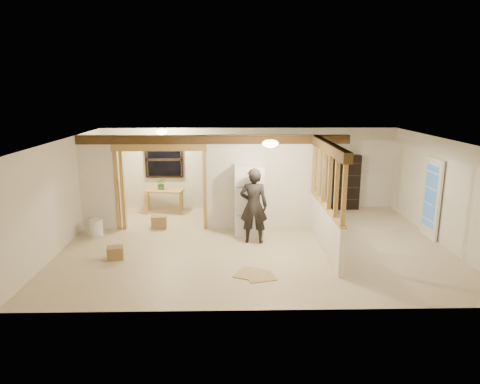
{
  "coord_description": "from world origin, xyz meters",
  "views": [
    {
      "loc": [
        -0.57,
        -9.78,
        3.6
      ],
      "look_at": [
        -0.34,
        0.4,
        1.18
      ],
      "focal_mm": 32.0,
      "sensor_mm": 36.0,
      "label": 1
    }
  ],
  "objects_px": {
    "work_table": "(164,201)",
    "bookshelf": "(346,182)",
    "refrigerator": "(249,200)",
    "shop_vac": "(107,205)",
    "woman": "(254,206)"
  },
  "relations": [
    {
      "from": "refrigerator",
      "to": "bookshelf",
      "type": "height_order",
      "value": "refrigerator"
    },
    {
      "from": "woman",
      "to": "bookshelf",
      "type": "relative_size",
      "value": 1.09
    },
    {
      "from": "woman",
      "to": "work_table",
      "type": "bearing_deg",
      "value": -40.18
    },
    {
      "from": "refrigerator",
      "to": "woman",
      "type": "xyz_separation_m",
      "value": [
        0.09,
        -0.71,
        0.03
      ]
    },
    {
      "from": "refrigerator",
      "to": "work_table",
      "type": "bearing_deg",
      "value": 141.53
    },
    {
      "from": "refrigerator",
      "to": "shop_vac",
      "type": "height_order",
      "value": "refrigerator"
    },
    {
      "from": "work_table",
      "to": "bookshelf",
      "type": "height_order",
      "value": "bookshelf"
    },
    {
      "from": "refrigerator",
      "to": "shop_vac",
      "type": "bearing_deg",
      "value": 158.67
    },
    {
      "from": "work_table",
      "to": "shop_vac",
      "type": "height_order",
      "value": "work_table"
    },
    {
      "from": "refrigerator",
      "to": "woman",
      "type": "bearing_deg",
      "value": -83.08
    },
    {
      "from": "refrigerator",
      "to": "woman",
      "type": "distance_m",
      "value": 0.72
    },
    {
      "from": "shop_vac",
      "to": "woman",
      "type": "bearing_deg",
      "value": -28.93
    },
    {
      "from": "shop_vac",
      "to": "bookshelf",
      "type": "bearing_deg",
      "value": 5.21
    },
    {
      "from": "refrigerator",
      "to": "shop_vac",
      "type": "xyz_separation_m",
      "value": [
        -4.09,
        1.6,
        -0.55
      ]
    },
    {
      "from": "shop_vac",
      "to": "work_table",
      "type": "bearing_deg",
      "value": 12.54
    }
  ]
}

